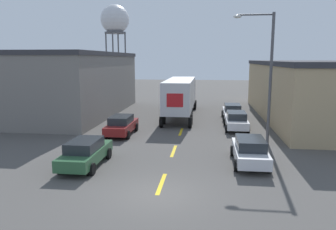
# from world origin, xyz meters

# --- Properties ---
(ground_plane) EXTENTS (160.00, 160.00, 0.00)m
(ground_plane) POSITION_xyz_m (0.00, 0.00, 0.00)
(ground_plane) COLOR #4C4947
(road_centerline) EXTENTS (0.20, 14.00, 0.01)m
(road_centerline) POSITION_xyz_m (0.00, 6.88, 0.00)
(road_centerline) COLOR gold
(road_centerline) RESTS_ON ground_plane
(warehouse_left) EXTENTS (10.92, 19.34, 6.56)m
(warehouse_left) POSITION_xyz_m (-12.95, 20.05, 3.29)
(warehouse_left) COLOR slate
(warehouse_left) RESTS_ON ground_plane
(warehouse_right) EXTENTS (13.47, 23.74, 5.68)m
(warehouse_right) POSITION_xyz_m (14.22, 20.09, 2.84)
(warehouse_right) COLOR tan
(warehouse_right) RESTS_ON ground_plane
(semi_truck) EXTENTS (2.79, 13.36, 3.89)m
(semi_truck) POSITION_xyz_m (-0.60, 19.95, 2.33)
(semi_truck) COLOR black
(semi_truck) RESTS_ON ground_plane
(parked_car_right_mid) EXTENTS (1.92, 4.56, 1.50)m
(parked_car_right_mid) POSITION_xyz_m (4.53, 14.11, 0.78)
(parked_car_right_mid) COLOR silver
(parked_car_right_mid) RESTS_ON ground_plane
(parked_car_left_near) EXTENTS (1.92, 4.56, 1.50)m
(parked_car_left_near) POSITION_xyz_m (-4.53, 3.35, 0.78)
(parked_car_left_near) COLOR #2D5B38
(parked_car_left_near) RESTS_ON ground_plane
(parked_car_left_far) EXTENTS (1.92, 4.56, 1.50)m
(parked_car_left_far) POSITION_xyz_m (-4.53, 11.01, 0.78)
(parked_car_left_far) COLOR maroon
(parked_car_left_far) RESTS_ON ground_plane
(parked_car_right_far) EXTENTS (1.92, 4.56, 1.50)m
(parked_car_right_far) POSITION_xyz_m (4.53, 18.84, 0.78)
(parked_car_right_far) COLOR #B2B2B7
(parked_car_right_far) RESTS_ON ground_plane
(parked_car_right_near) EXTENTS (1.92, 4.56, 1.50)m
(parked_car_right_near) POSITION_xyz_m (4.53, 4.84, 0.78)
(parked_car_right_near) COLOR silver
(parked_car_right_near) RESTS_ON ground_plane
(water_tower) EXTENTS (5.79, 5.79, 16.72)m
(water_tower) POSITION_xyz_m (-16.97, 53.70, 13.61)
(water_tower) COLOR #47474C
(water_tower) RESTS_ON ground_plane
(street_lamp) EXTENTS (2.74, 0.32, 8.91)m
(street_lamp) POSITION_xyz_m (6.04, 9.63, 5.14)
(street_lamp) COLOR #4C4C51
(street_lamp) RESTS_ON ground_plane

